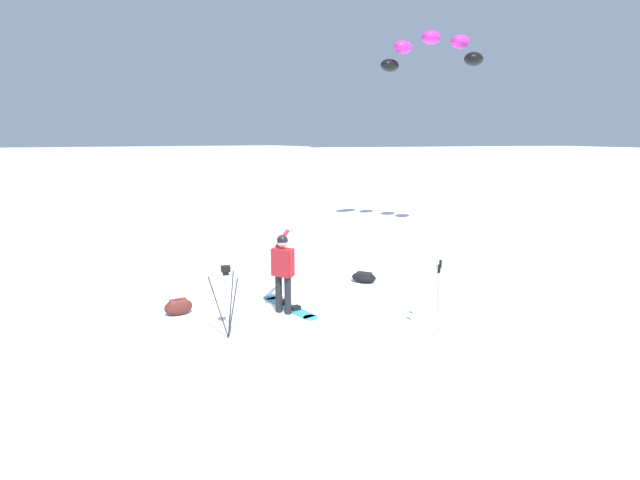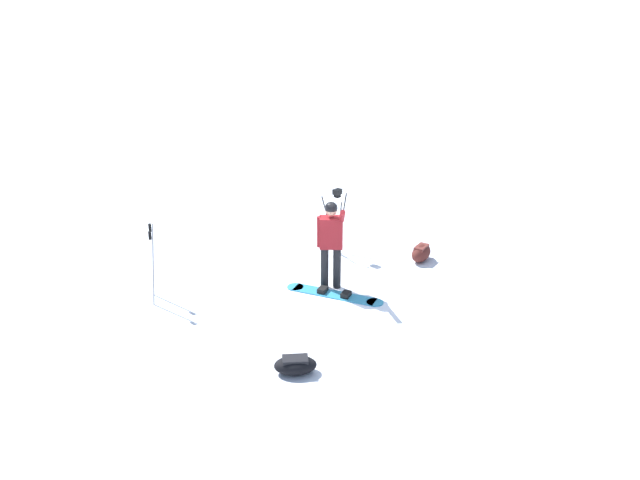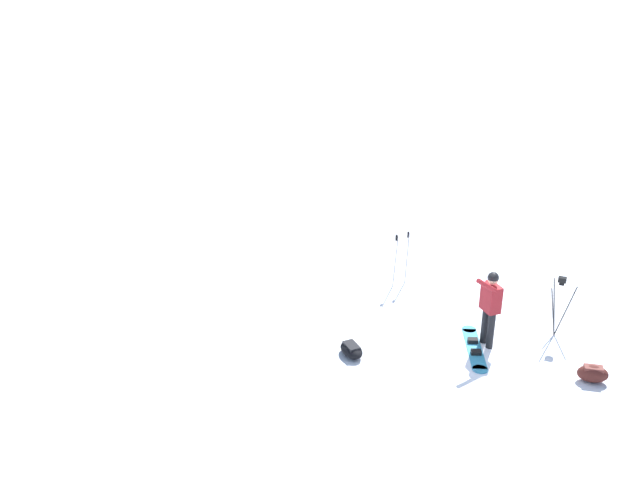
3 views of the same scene
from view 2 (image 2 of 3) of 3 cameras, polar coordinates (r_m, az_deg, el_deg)
name	(u,v)px [view 2 (image 2 of 3)]	position (r m, az deg, el deg)	size (l,w,h in m)	color
ground_plane	(345,304)	(11.97, 2.05, -5.28)	(300.00, 300.00, 0.00)	white
snowboarder	(331,237)	(12.13, 0.90, 0.25)	(0.73, 0.50, 1.65)	black
snowboard	(334,294)	(12.26, 1.17, -4.42)	(1.71, 0.80, 0.10)	teal
gear_bag_large	(421,253)	(13.64, 8.26, -1.03)	(0.41, 0.61, 0.33)	#4C1E19
camera_tripod	(337,208)	(13.58, 1.40, 2.66)	(0.54, 0.50, 1.33)	#262628
gear_bag_small	(295,365)	(10.12, -2.03, -10.14)	(0.69, 0.71, 0.25)	black
ski_poles	(152,254)	(12.08, -13.54, -1.08)	(0.37, 0.31, 1.34)	gray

